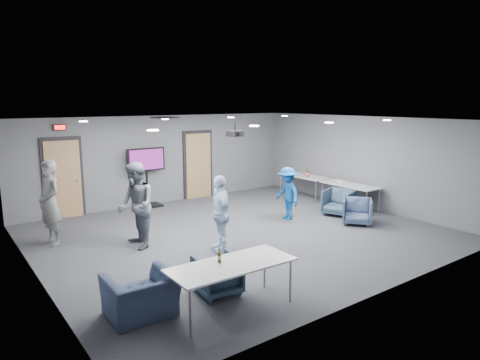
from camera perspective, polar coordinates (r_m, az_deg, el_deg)
floor at (r=10.37m, az=0.01°, el=-7.09°), size 9.00×9.00×0.00m
ceiling at (r=9.89m, az=0.01°, el=7.99°), size 9.00×9.00×0.00m
wall_back at (r=13.44m, az=-10.14°, el=2.71°), size 9.00×0.02×2.70m
wall_front at (r=7.29m, az=19.00°, el=-4.26°), size 9.00×0.02×2.70m
wall_left at (r=8.28m, az=-26.04°, el=-3.03°), size 0.02×8.00×2.70m
wall_right at (r=13.18m, az=16.01°, el=2.32°), size 0.02×8.00×2.70m
door_left at (r=12.43m, az=-22.49°, el=0.13°), size 1.06×0.17×2.24m
door_right at (r=14.00m, az=-5.61°, el=1.97°), size 1.06×0.17×2.24m
exit_sign at (r=12.26m, az=-22.92°, el=6.49°), size 0.32×0.08×0.16m
hvac_diffuser at (r=12.03m, az=-9.95°, el=8.21°), size 0.60×0.60×0.03m
downlights at (r=9.89m, az=0.01°, el=7.90°), size 6.18×3.78×0.02m
person_a at (r=10.20m, az=-24.01°, el=-2.81°), size 0.60×0.78×1.89m
person_b at (r=9.40m, az=-13.69°, el=-3.34°), size 0.80×0.98×1.87m
person_c at (r=8.99m, az=-2.67°, el=-4.46°), size 0.65×1.03×1.63m
person_d at (r=11.49m, az=6.33°, el=-1.76°), size 0.66×0.98×1.41m
chair_right_b at (r=12.21m, az=13.05°, el=-2.91°), size 1.01×0.99×0.72m
chair_right_c at (r=11.44m, az=15.34°, el=-4.05°), size 1.02×1.02×0.67m
chair_front_a at (r=7.21m, az=-3.06°, el=-12.49°), size 0.76×0.77×0.64m
chair_front_b at (r=6.65m, az=-13.04°, el=-14.83°), size 1.00×0.88×0.64m
table_right_a at (r=14.16m, az=8.54°, el=0.43°), size 0.75×1.79×0.73m
table_right_b at (r=12.90m, az=14.47°, el=-0.78°), size 0.74×1.78×0.73m
table_front_left at (r=6.55m, az=-1.10°, el=-11.43°), size 1.96×0.84×0.73m
bottle_front at (r=6.56m, az=-2.77°, el=-10.22°), size 0.06×0.06×0.23m
bottle_right at (r=13.88m, az=9.03°, el=0.83°), size 0.07×0.07×0.28m
snack_box at (r=14.16m, az=8.85°, el=0.69°), size 0.21×0.17×0.04m
wrapper at (r=13.21m, az=13.42°, el=-0.17°), size 0.22×0.15×0.05m
tv_stand at (r=12.98m, az=-12.33°, el=0.83°), size 1.16×0.55×1.78m
projector at (r=9.78m, az=-0.66°, el=6.23°), size 0.38×0.35×0.35m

